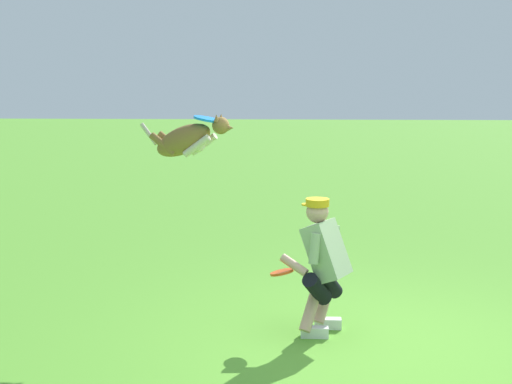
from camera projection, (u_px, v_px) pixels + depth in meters
The scene contains 5 objects.
ground_plane at pixel (383, 350), 6.54m from camera, with size 60.00×60.00×0.00m, color #579C30.
person at pixel (323, 262), 6.86m from camera, with size 0.70×0.63×1.29m.
dog at pixel (188, 139), 7.27m from camera, with size 1.00×0.47×0.51m.
frisbee_flying at pixel (207, 119), 7.16m from camera, with size 0.26×0.26×0.02m, color #1A86F1.
frisbee_held at pixel (282, 272), 6.83m from camera, with size 0.22×0.22×0.02m, color #DF4E19.
Camera 1 is at (0.86, 6.25, 2.49)m, focal length 51.29 mm.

